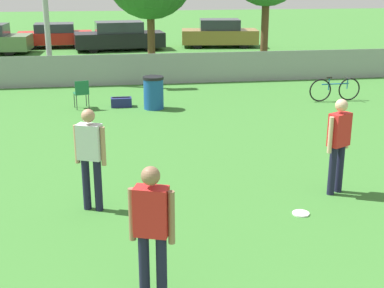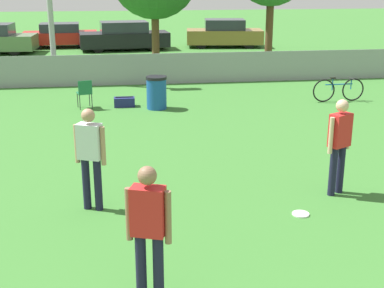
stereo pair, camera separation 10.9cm
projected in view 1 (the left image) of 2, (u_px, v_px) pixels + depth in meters
The scene contains 12 objects.
fence_backline at pixel (164, 69), 19.23m from camera, with size 21.02×0.07×1.21m.
player_thrower_red at pixel (152, 226), 6.16m from camera, with size 0.52×0.34×1.74m.
player_defender_red at pixel (339, 140), 9.38m from camera, with size 0.49×0.38×1.74m.
player_receiver_white at pixel (90, 153), 8.70m from camera, with size 0.51×0.36×1.74m.
frisbee_disc at pixel (301, 213), 8.82m from camera, with size 0.28×0.28×0.03m.
folding_chair_sideline at pixel (81, 92), 15.61m from camera, with size 0.49×0.49×0.85m.
bicycle_sideline at pixel (335, 89), 16.64m from camera, with size 1.67×0.44×0.76m.
trash_bin at pixel (154, 93), 15.64m from camera, with size 0.61×0.61×0.96m.
gear_bag_sideline at pixel (121, 102), 15.98m from camera, with size 0.61×0.34×0.30m.
parked_car_red at pixel (55, 35), 28.98m from camera, with size 4.03×1.98×1.28m.
parked_car_dark at pixel (119, 37), 27.87m from camera, with size 4.74×2.17×1.47m.
parked_car_tan at pixel (219, 34), 29.16m from camera, with size 4.29×2.29×1.48m.
Camera 1 is at (-1.93, -1.08, 3.77)m, focal length 50.00 mm.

